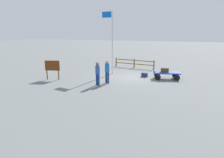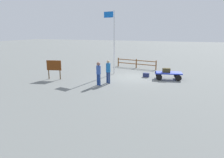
{
  "view_description": "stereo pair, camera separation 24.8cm",
  "coord_description": "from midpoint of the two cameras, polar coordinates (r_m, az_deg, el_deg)",
  "views": [
    {
      "loc": [
        -4.1,
        17.05,
        3.92
      ],
      "look_at": [
        -0.22,
        6.0,
        1.19
      ],
      "focal_mm": 33.88,
      "sensor_mm": 36.0,
      "label": 1
    },
    {
      "loc": [
        -4.33,
        16.97,
        3.92
      ],
      "look_at": [
        -0.22,
        6.0,
        1.19
      ],
      "focal_mm": 33.88,
      "sensor_mm": 36.0,
      "label": 2
    }
  ],
  "objects": [
    {
      "name": "suitcase_dark",
      "position": [
        17.57,
        13.65,
        2.36
      ],
      "size": [
        0.66,
        0.46,
        0.34
      ],
      "color": "#443C20",
      "rests_on": "luggage_cart"
    },
    {
      "name": "ground_plane",
      "position": [
        17.96,
        5.28,
        0.47
      ],
      "size": [
        120.0,
        120.0,
        0.0
      ],
      "primitive_type": "plane",
      "color": "slate"
    },
    {
      "name": "luggage_cart",
      "position": [
        17.68,
        14.08,
        1.33
      ],
      "size": [
        2.25,
        1.43,
        0.58
      ],
      "color": "blue",
      "rests_on": "ground"
    },
    {
      "name": "signboard",
      "position": [
        17.61,
        -16.2,
        3.16
      ],
      "size": [
        1.18,
        0.34,
        1.54
      ],
      "color": "#4C3319",
      "rests_on": "ground"
    },
    {
      "name": "suitcase_olive",
      "position": [
        18.2,
        8.37,
        1.12
      ],
      "size": [
        0.5,
        0.36,
        0.35
      ],
      "color": "navy",
      "rests_on": "ground"
    },
    {
      "name": "worker_trailing",
      "position": [
        15.68,
        -1.77,
        2.45
      ],
      "size": [
        0.43,
        0.43,
        1.74
      ],
      "color": "navy",
      "rests_on": "ground"
    },
    {
      "name": "worker_lead",
      "position": [
        15.1,
        -4.39,
        1.91
      ],
      "size": [
        0.42,
        0.42,
        1.7
      ],
      "color": "navy",
      "rests_on": "ground"
    },
    {
      "name": "flagpole",
      "position": [
        19.04,
        -0.59,
        11.23
      ],
      "size": [
        1.05,
        0.25,
        5.57
      ],
      "color": "silver",
      "rests_on": "ground"
    },
    {
      "name": "wooden_fence",
      "position": [
        22.36,
        5.69,
        4.41
      ],
      "size": [
        4.35,
        0.83,
        0.95
      ],
      "color": "brown",
      "rests_on": "ground"
    }
  ]
}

